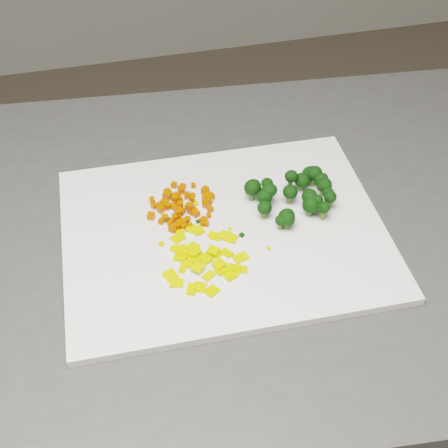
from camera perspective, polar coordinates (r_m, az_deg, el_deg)
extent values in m
cube|color=#434341|center=(1.17, -1.19, -15.89)|extent=(0.98, 0.73, 0.90)
cube|color=white|center=(0.80, 0.00, -0.79)|extent=(0.41, 0.33, 0.01)
cube|color=#C44002|center=(0.79, -3.12, -0.16)|extent=(0.01, 0.01, 0.01)
cube|color=#C44002|center=(0.85, -3.81, 3.44)|extent=(0.01, 0.01, 0.01)
cube|color=#C44002|center=(0.82, -5.39, 1.73)|extent=(0.01, 0.01, 0.01)
cube|color=#C44002|center=(0.83, -6.55, 2.03)|extent=(0.01, 0.01, 0.01)
cube|color=#C44002|center=(0.79, -4.59, -0.56)|extent=(0.01, 0.01, 0.01)
cube|color=#C44002|center=(0.82, -1.63, 1.96)|extent=(0.01, 0.01, 0.01)
cube|color=#C44002|center=(0.84, -6.61, 2.28)|extent=(0.01, 0.01, 0.01)
cube|color=#C44002|center=(0.84, -5.19, 2.89)|extent=(0.01, 0.01, 0.01)
cube|color=#C44002|center=(0.82, -1.67, 1.78)|extent=(0.01, 0.01, 0.01)
cube|color=#C44002|center=(0.82, -5.81, 1.36)|extent=(0.01, 0.01, 0.01)
cube|color=#C44002|center=(0.83, -1.37, 2.45)|extent=(0.01, 0.01, 0.01)
cube|color=#C44002|center=(0.84, -1.73, 3.05)|extent=(0.01, 0.01, 0.01)
cube|color=#C44002|center=(0.82, -4.46, 2.37)|extent=(0.01, 0.01, 0.01)
cube|color=#C44002|center=(0.84, -3.94, 3.09)|extent=(0.01, 0.01, 0.01)
cube|color=#C44002|center=(0.81, -6.69, 0.73)|extent=(0.01, 0.01, 0.01)
cube|color=#C44002|center=(0.83, -5.49, 1.95)|extent=(0.01, 0.01, 0.01)
cube|color=#C44002|center=(0.80, -1.65, 0.04)|extent=(0.01, 0.01, 0.01)
cube|color=#C44002|center=(0.81, -3.92, 1.14)|extent=(0.01, 0.01, 0.01)
cube|color=#C44002|center=(0.82, -4.52, 2.38)|extent=(0.01, 0.01, 0.01)
cube|color=#C44002|center=(0.80, -1.88, 0.05)|extent=(0.01, 0.01, 0.01)
cube|color=#C44002|center=(0.85, -2.82, 3.54)|extent=(0.01, 0.01, 0.01)
cube|color=#C44002|center=(0.79, -3.76, -0.19)|extent=(0.01, 0.01, 0.01)
cube|color=#C44002|center=(0.84, -2.89, 2.62)|extent=(0.01, 0.01, 0.01)
cube|color=#C44002|center=(0.83, -1.59, 2.49)|extent=(0.01, 0.01, 0.01)
cube|color=#C44002|center=(0.82, -6.43, 1.66)|extent=(0.01, 0.01, 0.01)
cube|color=#C44002|center=(0.80, -4.17, 1.09)|extent=(0.01, 0.01, 0.01)
cube|color=#C44002|center=(0.85, -4.59, 3.57)|extent=(0.01, 0.01, 0.01)
cube|color=#C44002|center=(0.82, -4.20, 1.38)|extent=(0.01, 0.01, 0.01)
cube|color=#C44002|center=(0.83, -3.39, 2.62)|extent=(0.01, 0.01, 0.01)
cube|color=#C44002|center=(0.83, -1.32, 2.19)|extent=(0.01, 0.01, 0.01)
cube|color=#C44002|center=(0.82, -4.04, 1.78)|extent=(0.01, 0.01, 0.01)
cube|color=#C44002|center=(0.84, -5.40, 2.67)|extent=(0.01, 0.01, 0.01)
cube|color=#C44002|center=(0.82, -4.65, 1.60)|extent=(0.01, 0.01, 0.01)
cube|color=#C44002|center=(0.80, -5.78, 0.23)|extent=(0.01, 0.01, 0.01)
cube|color=#C44002|center=(0.79, -4.78, -0.41)|extent=(0.01, 0.01, 0.01)
cube|color=#C44002|center=(0.79, -4.24, -0.14)|extent=(0.01, 0.01, 0.01)
cube|color=#C44002|center=(0.81, -4.44, 1.39)|extent=(0.01, 0.01, 0.01)
cube|color=#C44002|center=(0.83, -4.05, 2.02)|extent=(0.01, 0.01, 0.01)
cube|color=#C44002|center=(0.83, -1.49, 2.66)|extent=(0.01, 0.01, 0.01)
cube|color=#C44002|center=(0.80, -4.79, 0.32)|extent=(0.01, 0.01, 0.01)
cube|color=#C44002|center=(0.83, -5.59, 1.90)|extent=(0.01, 0.01, 0.01)
cube|color=#C44002|center=(0.80, -4.98, 0.04)|extent=(0.01, 0.01, 0.01)
cube|color=#C44002|center=(0.81, -5.43, 0.57)|extent=(0.01, 0.01, 0.01)
cube|color=#C44002|center=(0.82, -2.94, 2.33)|extent=(0.01, 0.01, 0.01)
cube|color=#C44002|center=(0.80, -3.36, 0.40)|extent=(0.01, 0.01, 0.01)
cube|color=#C44002|center=(0.83, -4.42, 2.70)|extent=(0.01, 0.01, 0.01)
cube|color=#C44002|center=(0.81, -1.42, 0.79)|extent=(0.01, 0.01, 0.01)
cube|color=#C44002|center=(0.82, -5.20, 1.65)|extent=(0.01, 0.01, 0.01)
cube|color=#C44002|center=(0.83, -1.68, 2.48)|extent=(0.01, 0.01, 0.01)
cube|color=#C44002|center=(0.82, -3.21, 1.57)|extent=(0.01, 0.01, 0.01)
cube|color=#C44002|center=(0.83, -1.19, 2.55)|extent=(0.01, 0.01, 0.01)
cube|color=#C44002|center=(0.81, -1.26, 1.35)|extent=(0.01, 0.01, 0.01)
cube|color=#C44002|center=(0.80, -1.89, 0.35)|extent=(0.01, 0.01, 0.01)
cube|color=#C44002|center=(0.83, -4.16, 2.28)|extent=(0.01, 0.01, 0.01)
cube|color=#C44002|center=(0.81, -2.69, 1.27)|extent=(0.01, 0.01, 0.01)
cube|color=#C44002|center=(0.80, -4.38, 0.64)|extent=(0.01, 0.01, 0.01)
cube|color=#C44002|center=(0.84, -5.10, 2.58)|extent=(0.01, 0.01, 0.01)
cube|color=#C44002|center=(0.81, -2.59, 0.96)|extent=(0.01, 0.01, 0.01)
cube|color=#C44002|center=(0.81, -2.69, 0.98)|extent=(0.01, 0.01, 0.01)
cube|color=#C44002|center=(0.81, -3.22, 1.62)|extent=(0.01, 0.01, 0.01)
cube|color=#C44002|center=(0.80, -3.72, 0.14)|extent=(0.01, 0.01, 0.01)
cube|color=#C44002|center=(0.82, -5.99, 1.69)|extent=(0.01, 0.01, 0.01)
cube|color=#C44002|center=(0.83, -3.99, 2.11)|extent=(0.01, 0.01, 0.01)
cube|color=#C44002|center=(0.81, -2.96, 1.14)|extent=(0.01, 0.01, 0.01)
cube|color=#C44002|center=(0.80, -4.01, 0.10)|extent=(0.01, 0.01, 0.01)
cube|color=#C44002|center=(0.84, -1.72, 3.19)|extent=(0.01, 0.01, 0.01)
cube|color=yellow|center=(0.74, -2.43, -3.96)|extent=(0.02, 0.02, 0.00)
cube|color=yellow|center=(0.75, 0.74, -4.06)|extent=(0.02, 0.02, 0.01)
cube|color=yellow|center=(0.74, 1.60, -4.15)|extent=(0.02, 0.01, 0.01)
cube|color=yellow|center=(0.76, -0.99, -2.45)|extent=(0.02, 0.02, 0.01)
cube|color=yellow|center=(0.74, 0.45, -4.71)|extent=(0.02, 0.02, 0.01)
cube|color=yellow|center=(0.74, -0.21, -4.21)|extent=(0.02, 0.02, 0.01)
cube|color=yellow|center=(0.75, -3.45, -3.73)|extent=(0.02, 0.01, 0.01)
cube|color=yellow|center=(0.76, -2.89, -2.49)|extent=(0.02, 0.02, 0.00)
cube|color=yellow|center=(0.72, -1.11, -6.14)|extent=(0.02, 0.02, 0.01)
cube|color=yellow|center=(0.74, -4.94, -4.69)|extent=(0.02, 0.02, 0.01)
cube|color=yellow|center=(0.76, 1.53, -3.10)|extent=(0.02, 0.02, 0.01)
cube|color=yellow|center=(0.73, -2.97, -5.98)|extent=(0.02, 0.02, 0.01)
cube|color=yellow|center=(0.78, 0.66, -1.32)|extent=(0.02, 0.02, 0.00)
cube|color=yellow|center=(0.78, -0.88, -1.12)|extent=(0.02, 0.02, 0.01)
cube|color=yellow|center=(0.78, 0.24, -1.11)|extent=(0.02, 0.02, 0.01)
cube|color=yellow|center=(0.79, -4.00, -0.98)|extent=(0.01, 0.02, 0.00)
cube|color=yellow|center=(0.76, -2.84, -2.51)|extent=(0.02, 0.02, 0.01)
cube|color=yellow|center=(0.79, -2.83, -0.49)|extent=(0.02, 0.02, 0.01)
cube|color=yellow|center=(0.76, 0.24, -2.67)|extent=(0.02, 0.02, 0.00)
cube|color=yellow|center=(0.77, -3.90, -2.42)|extent=(0.02, 0.02, 0.01)
cube|color=yellow|center=(0.76, -2.81, -3.21)|extent=(0.02, 0.01, 0.01)
cube|color=yellow|center=(0.73, -4.37, -5.40)|extent=(0.02, 0.02, 0.01)
cube|color=yellow|center=(0.76, -1.74, -3.21)|extent=(0.02, 0.02, 0.01)
cube|color=yellow|center=(0.76, -4.04, -3.10)|extent=(0.02, 0.02, 0.01)
cube|color=yellow|center=(0.74, -1.42, -4.77)|extent=(0.02, 0.02, 0.00)
cube|color=yellow|center=(0.76, -0.73, -2.71)|extent=(0.02, 0.02, 0.00)
cube|color=yellow|center=(0.79, -2.38, -0.59)|extent=(0.02, 0.02, 0.01)
cube|color=yellow|center=(0.78, -4.38, -1.38)|extent=(0.02, 0.02, 0.00)
cube|color=yellow|center=(0.73, -2.23, -5.80)|extent=(0.02, 0.02, 0.01)
cube|color=yellow|center=(0.78, -0.72, -1.12)|extent=(0.02, 0.02, 0.01)
cube|color=yellow|center=(0.75, -0.44, -3.65)|extent=(0.02, 0.02, 0.01)
cube|color=yellow|center=(0.77, -4.45, -2.29)|extent=(0.02, 0.02, 0.01)
cube|color=yellow|center=(0.77, -2.82, -2.09)|extent=(0.02, 0.02, 0.01)
cube|color=yellow|center=(0.74, 0.82, -4.47)|extent=(0.02, 0.02, 0.00)
cube|color=yellow|center=(0.76, -2.74, -2.38)|extent=(0.02, 0.02, 0.00)
cube|color=yellow|center=(0.74, -3.85, -4.24)|extent=(0.01, 0.01, 0.00)
cube|color=yellow|center=(0.82, -2.66, 1.88)|extent=(0.01, 0.01, 0.00)
cube|color=#C44002|center=(0.82, 3.69, 1.63)|extent=(0.01, 0.01, 0.00)
cube|color=yellow|center=(0.79, 0.55, -0.43)|extent=(0.01, 0.01, 0.00)
cube|color=black|center=(0.80, -2.40, 0.23)|extent=(0.01, 0.01, 0.00)
cube|color=yellow|center=(0.78, -5.75, -1.82)|extent=(0.01, 0.01, 0.00)
cube|color=black|center=(0.80, -5.14, 0.36)|extent=(0.01, 0.01, 0.00)
cube|color=yellow|center=(0.78, 0.42, -0.87)|extent=(0.01, 0.01, 0.00)
cube|color=black|center=(0.82, 3.47, 1.12)|extent=(0.01, 0.01, 0.00)
cube|color=yellow|center=(0.77, 4.12, -2.25)|extent=(0.01, 0.01, 0.00)
cube|color=#C44002|center=(0.80, 6.01, 0.20)|extent=(0.01, 0.01, 0.00)
cube|color=black|center=(0.78, 1.65, -1.02)|extent=(0.01, 0.01, 0.00)
cube|color=yellow|center=(0.85, 3.56, 3.14)|extent=(0.01, 0.01, 0.00)
cube|color=yellow|center=(0.84, 2.03, 2.82)|extent=(0.00, 0.00, 0.00)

